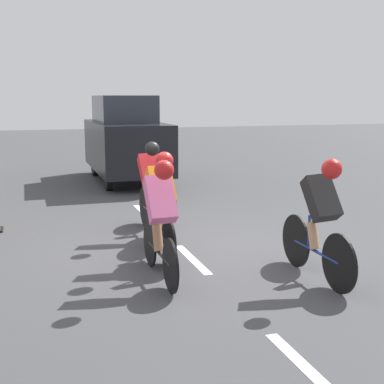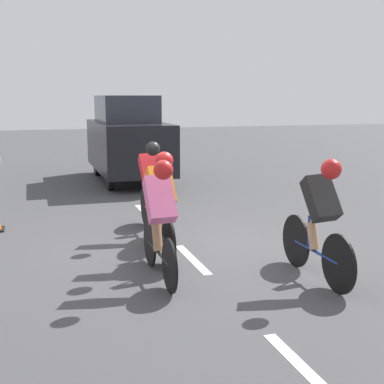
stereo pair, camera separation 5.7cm
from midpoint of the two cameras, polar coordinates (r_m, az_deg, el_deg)
name	(u,v)px [view 1 (the left image)]	position (r m, az deg, el deg)	size (l,w,h in m)	color
ground_plane	(183,250)	(7.93, -1.22, -6.18)	(60.00, 60.00, 0.00)	#424244
lane_stripe_near	(308,370)	(4.75, 11.93, -18.05)	(0.12, 1.40, 0.01)	white
lane_stripe_mid	(192,259)	(7.48, -0.19, -7.15)	(0.12, 1.40, 0.01)	white
lane_stripe_far	(143,212)	(10.48, -5.38, -2.14)	(0.12, 1.40, 0.01)	white
cyclist_pink	(160,216)	(6.45, -3.66, -2.61)	(0.33, 1.69, 1.52)	black
cyclist_black	(320,216)	(6.61, 13.27, -2.55)	(0.35, 1.73, 1.53)	black
cyclist_red	(151,186)	(8.68, -4.60, 0.69)	(0.36, 1.69, 1.54)	black
cyclist_orange	(161,202)	(7.30, -3.55, -1.09)	(0.33, 1.62, 1.52)	black
support_car	(126,139)	(14.27, -7.21, 5.63)	(1.70, 4.09, 2.25)	black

